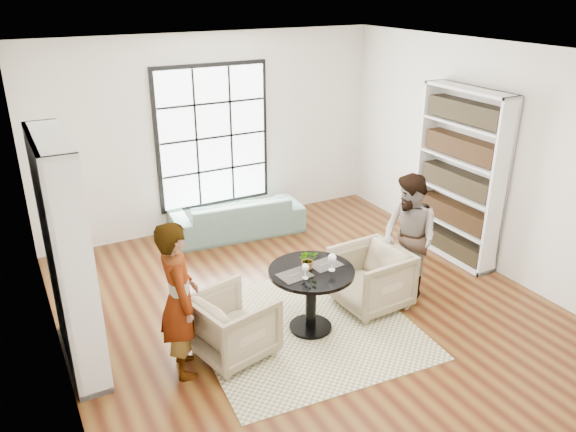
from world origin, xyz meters
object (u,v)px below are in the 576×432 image
sofa (237,216)px  person_left (179,300)px  armchair_right (370,278)px  flower_centerpiece (308,259)px  pedestal_table (311,287)px  wine_glass_left (305,268)px  armchair_left (233,325)px  wine_glass_right (332,258)px  person_right (409,237)px

sofa → person_left: bearing=62.9°
sofa → armchair_right: 2.77m
armchair_right → flower_centerpiece: size_ratio=3.54×
person_left → pedestal_table: bearing=-81.5°
flower_centerpiece → wine_glass_left: bearing=-127.5°
armchair_left → flower_centerpiece: size_ratio=3.36×
armchair_left → armchair_right: armchair_right is taller
sofa → person_left: size_ratio=1.23×
pedestal_table → person_left: person_left is taller
sofa → wine_glass_left: bearing=86.6°
sofa → wine_glass_left: wine_glass_left is taller
pedestal_table → wine_glass_right: size_ratio=4.71×
armchair_right → person_right: bearing=87.5°
sofa → wine_glass_left: (-0.47, -2.95, 0.59)m
pedestal_table → wine_glass_left: (-0.15, -0.13, 0.33)m
wine_glass_right → armchair_left: bearing=175.1°
wine_glass_left → flower_centerpiece: bearing=52.5°
person_left → wine_glass_right: person_left is taller
wine_glass_right → flower_centerpiece: flower_centerpiece is taller
pedestal_table → flower_centerpiece: bearing=111.2°
armchair_right → flower_centerpiece: (-0.91, -0.06, 0.50)m
armchair_left → flower_centerpiece: 1.07m
armchair_left → armchair_right: bearing=-99.8°
pedestal_table → flower_centerpiece: flower_centerpiece is taller
sofa → armchair_left: size_ratio=2.61×
armchair_left → person_right: bearing=-100.6°
pedestal_table → armchair_left: size_ratio=1.23×
pedestal_table → wine_glass_left: size_ratio=5.53×
armchair_left → sofa: bearing=-37.5°
pedestal_table → armchair_right: size_ratio=1.16×
armchair_left → flower_centerpiece: flower_centerpiece is taller
armchair_left → person_right: 2.43m
person_right → wine_glass_right: (-1.25, -0.21, 0.11)m
person_left → wine_glass_left: (1.35, -0.11, 0.06)m
armchair_right → person_left: 2.43m
person_left → sofa: bearing=-24.6°
sofa → person_right: size_ratio=1.28×
wine_glass_left → pedestal_table: bearing=40.0°
person_left → flower_centerpiece: (1.48, 0.06, 0.05)m
sofa → armchair_right: armchair_right is taller
flower_centerpiece → wine_glass_right: bearing=-37.2°
armchair_left → wine_glass_left: bearing=-111.7°
wine_glass_right → sofa: bearing=87.6°
pedestal_table → armchair_left: pedestal_table is taller
pedestal_table → person_right: (1.44, 0.10, 0.24)m
person_right → wine_glass_left: (-1.59, -0.23, 0.09)m
sofa → person_right: person_right is taller
armchair_right → flower_centerpiece: flower_centerpiece is taller
pedestal_table → sofa: size_ratio=0.47×
pedestal_table → flower_centerpiece: (-0.02, 0.05, 0.32)m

